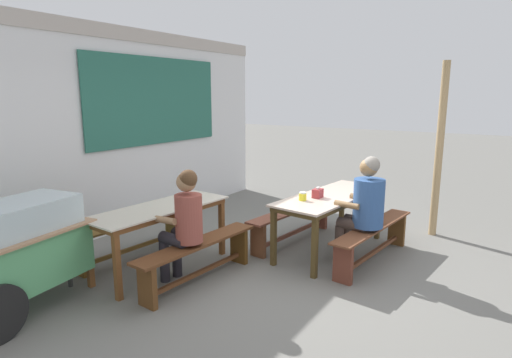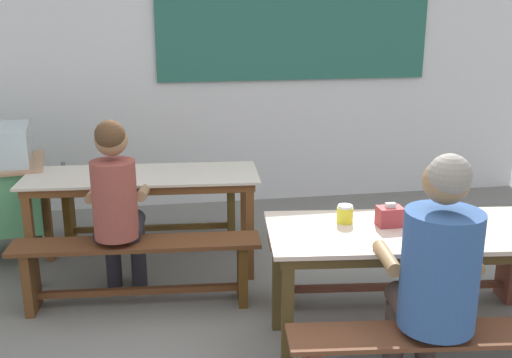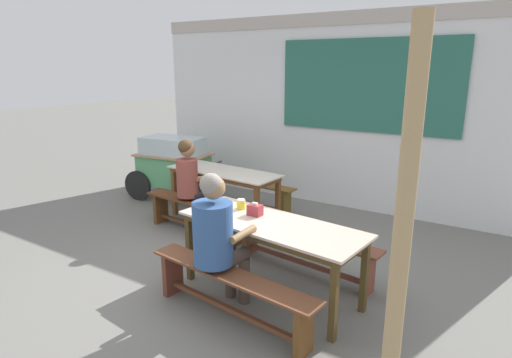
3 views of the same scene
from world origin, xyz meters
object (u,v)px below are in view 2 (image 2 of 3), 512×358
at_px(dining_table_near, 434,241).
at_px(bench_far_front, 138,262).
at_px(dining_table_far, 142,185).
at_px(person_left_back_turned, 116,200).
at_px(bench_far_back, 151,207).
at_px(bench_near_back, 399,259).
at_px(condiment_jar, 345,214).
at_px(tissue_box, 390,216).
at_px(person_near_front, 436,269).

xyz_separation_m(dining_table_near, bench_far_front, (-1.68, 0.84, -0.37)).
bearing_deg(dining_table_near, bench_far_front, 153.49).
distance_m(dining_table_far, bench_far_front, 0.70).
bearing_deg(person_left_back_turned, bench_far_back, 79.46).
relative_size(dining_table_near, person_left_back_turned, 1.51).
bearing_deg(bench_near_back, condiment_jar, -142.30).
bearing_deg(dining_table_far, condiment_jar, -47.25).
bearing_deg(condiment_jar, dining_table_far, 132.75).
xyz_separation_m(dining_table_far, tissue_box, (1.40, -1.35, 0.14)).
bearing_deg(tissue_box, dining_table_far, 135.93).
distance_m(bench_far_front, person_left_back_turned, 0.44).
distance_m(dining_table_far, bench_near_back, 1.94).
height_order(person_near_front, condiment_jar, person_near_front).
height_order(bench_far_back, condiment_jar, condiment_jar).
bearing_deg(person_left_back_turned, dining_table_near, -27.10).
height_order(dining_table_far, condiment_jar, condiment_jar).
distance_m(person_near_front, tissue_box, 0.61).
height_order(dining_table_near, person_left_back_turned, person_left_back_turned).
relative_size(dining_table_far, person_near_front, 1.31).
bearing_deg(bench_near_back, dining_table_near, -96.55).
height_order(bench_far_back, bench_near_back, same).
relative_size(bench_far_front, person_near_front, 1.23).
height_order(dining_table_far, tissue_box, tissue_box).
bearing_deg(bench_far_front, dining_table_far, 85.57).
xyz_separation_m(tissue_box, condiment_jar, (-0.23, 0.09, -0.01)).
height_order(bench_far_back, person_left_back_turned, person_left_back_turned).
bearing_deg(dining_table_near, bench_near_back, 83.45).
height_order(bench_far_back, bench_far_front, same).
relative_size(dining_table_far, tissue_box, 12.58).
relative_size(person_left_back_turned, condiment_jar, 12.30).
bearing_deg(person_left_back_turned, tissue_box, -28.12).
distance_m(tissue_box, condiment_jar, 0.25).
relative_size(bench_far_back, bench_near_back, 0.91).
height_order(dining_table_far, dining_table_near, same).
bearing_deg(bench_near_back, bench_far_back, 139.00).
height_order(dining_table_near, bench_far_back, dining_table_near).
distance_m(bench_far_front, tissue_box, 1.71).
height_order(dining_table_far, bench_far_back, dining_table_far).
height_order(bench_near_back, person_left_back_turned, person_left_back_turned).
bearing_deg(tissue_box, person_near_front, -91.45).
bearing_deg(dining_table_far, bench_far_back, 85.57).
relative_size(bench_far_back, condiment_jar, 15.61).
relative_size(dining_table_far, bench_far_back, 1.08).
xyz_separation_m(person_near_front, tissue_box, (0.02, 0.61, 0.05)).
xyz_separation_m(dining_table_far, bench_near_back, (1.71, -0.84, -0.37)).
height_order(dining_table_near, bench_near_back, dining_table_near).
distance_m(dining_table_far, person_near_front, 2.40).
height_order(bench_far_front, condiment_jar, condiment_jar).
distance_m(bench_far_back, bench_near_back, 2.20).
relative_size(bench_far_back, bench_far_front, 0.99).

